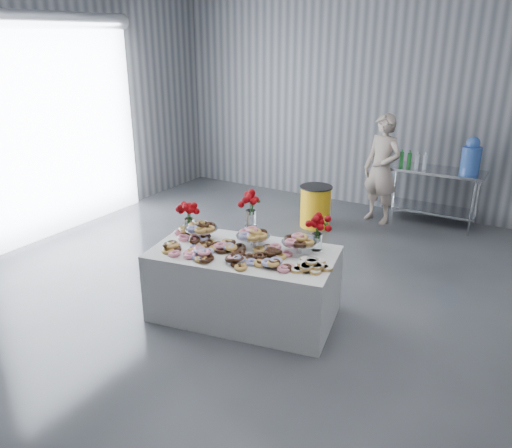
{
  "coord_description": "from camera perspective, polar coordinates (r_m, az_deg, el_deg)",
  "views": [
    {
      "loc": [
        2.36,
        -3.82,
        2.84
      ],
      "look_at": [
        -0.24,
        0.53,
        0.93
      ],
      "focal_mm": 35.0,
      "sensor_mm": 36.0,
      "label": 1
    }
  ],
  "objects": [
    {
      "name": "room_walls",
      "position": [
        4.7,
        -3.41,
        18.21
      ],
      "size": [
        8.04,
        9.04,
        4.02
      ],
      "color": "gray",
      "rests_on": "ground"
    },
    {
      "name": "cake_stand_left",
      "position": [
        5.46,
        -6.26,
        -0.38
      ],
      "size": [
        0.36,
        0.36,
        0.17
      ],
      "color": "silver",
      "rests_on": "display_table"
    },
    {
      "name": "water_jug",
      "position": [
        8.16,
        23.38,
        7.05
      ],
      "size": [
        0.28,
        0.28,
        0.55
      ],
      "color": "#3B6BCB",
      "rests_on": "prep_table"
    },
    {
      "name": "danish_pile",
      "position": [
        4.82,
        6.27,
        -4.43
      ],
      "size": [
        0.48,
        0.48,
        0.11
      ],
      "primitive_type": null,
      "color": "white",
      "rests_on": "display_table"
    },
    {
      "name": "prep_table",
      "position": [
        8.36,
        19.51,
        4.09
      ],
      "size": [
        1.5,
        0.6,
        0.9
      ],
      "color": "silver",
      "rests_on": "ground"
    },
    {
      "name": "drink_bottles",
      "position": [
        8.23,
        17.52,
        7.07
      ],
      "size": [
        0.54,
        0.08,
        0.27
      ],
      "primitive_type": null,
      "color": "#268C33",
      "rests_on": "prep_table"
    },
    {
      "name": "trash_barrel",
      "position": [
        7.91,
        6.81,
        2.03
      ],
      "size": [
        0.51,
        0.51,
        0.66
      ],
      "rotation": [
        0.0,
        0.0,
        -0.32
      ],
      "color": "yellow",
      "rests_on": "ground"
    },
    {
      "name": "display_table",
      "position": [
        5.34,
        -1.4,
        -6.82
      ],
      "size": [
        2.05,
        1.34,
        0.75
      ],
      "primitive_type": "cube",
      "rotation": [
        0.0,
        0.0,
        0.19
      ],
      "color": "silver",
      "rests_on": "ground"
    },
    {
      "name": "cake_stand_mid",
      "position": [
        5.23,
        -0.34,
        -1.19
      ],
      "size": [
        0.36,
        0.36,
        0.17
      ],
      "color": "silver",
      "rests_on": "display_table"
    },
    {
      "name": "donut_mounds",
      "position": [
        5.12,
        -1.74,
        -2.87
      ],
      "size": [
        1.92,
        1.13,
        0.09
      ],
      "primitive_type": null,
      "rotation": [
        0.0,
        0.0,
        0.19
      ],
      "color": "#B99643",
      "rests_on": "display_table"
    },
    {
      "name": "person",
      "position": [
        8.17,
        14.18,
        6.09
      ],
      "size": [
        0.73,
        0.6,
        1.73
      ],
      "primitive_type": "imported",
      "rotation": [
        0.0,
        0.0,
        -0.33
      ],
      "color": "#CC8C93",
      "rests_on": "ground"
    },
    {
      "name": "bouquet_right",
      "position": [
        5.14,
        7.05,
        0.1
      ],
      "size": [
        0.26,
        0.26,
        0.42
      ],
      "color": "white",
      "rests_on": "display_table"
    },
    {
      "name": "bouquet_left",
      "position": [
        5.57,
        -7.72,
        1.72
      ],
      "size": [
        0.26,
        0.26,
        0.42
      ],
      "color": "white",
      "rests_on": "display_table"
    },
    {
      "name": "cake_stand_right",
      "position": [
        5.09,
        4.95,
        -1.9
      ],
      "size": [
        0.36,
        0.36,
        0.17
      ],
      "color": "silver",
      "rests_on": "display_table"
    },
    {
      "name": "bouquet_center",
      "position": [
        5.36,
        -0.61,
        2.07
      ],
      "size": [
        0.26,
        0.26,
        0.57
      ],
      "color": "silver",
      "rests_on": "display_table"
    },
    {
      "name": "ground",
      "position": [
        5.32,
        -0.73,
        -11.61
      ],
      "size": [
        9.0,
        9.0,
        0.0
      ],
      "primitive_type": "plane",
      "color": "#35373C",
      "rests_on": "ground"
    }
  ]
}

